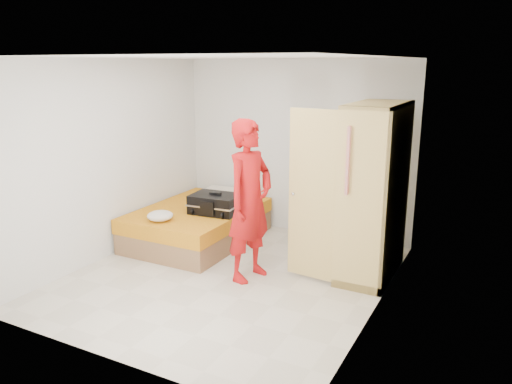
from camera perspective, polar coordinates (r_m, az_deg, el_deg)
The scene contains 7 objects.
room at distance 5.80m, azimuth -3.30°, elevation 2.17°, with size 4.00×4.02×2.60m.
bed at distance 7.36m, azimuth -6.65°, elevation -3.68°, with size 1.42×2.02×0.50m.
wardrobe at distance 6.10m, azimuth 12.78°, elevation -0.46°, with size 1.17×1.20×2.10m.
person at distance 5.87m, azimuth -0.73°, elevation -1.02°, with size 0.70×0.46×1.93m, color #B8180B.
suitcase at distance 7.00m, azimuth -4.67°, elevation -1.35°, with size 0.72×0.56×0.29m.
round_cushion at distance 6.77m, azimuth -10.90°, elevation -2.68°, with size 0.35×0.35×0.13m, color silver.
pillow at distance 8.00m, azimuth -3.72°, elevation 0.09°, with size 0.53×0.27×0.10m, color silver.
Camera 1 is at (2.91, -4.86, 2.54)m, focal length 35.00 mm.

